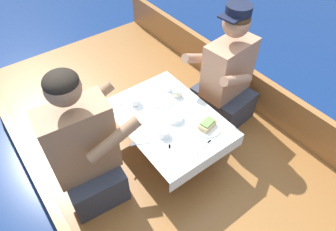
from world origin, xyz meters
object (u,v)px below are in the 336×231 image
(sandwich, at_px, (207,124))
(tin_can, at_px, (177,93))
(person_starboard, at_px, (226,78))
(coffee_cup_starboard, at_px, (136,101))
(coffee_cup_port, at_px, (164,132))
(person_port, at_px, (85,152))

(sandwich, xyz_separation_m, tin_can, (0.04, 0.38, -0.00))
(person_starboard, relative_size, coffee_cup_starboard, 9.82)
(coffee_cup_port, bearing_deg, person_starboard, 12.40)
(coffee_cup_port, bearing_deg, person_port, 162.15)
(coffee_cup_port, relative_size, tin_can, 1.57)
(person_port, bearing_deg, sandwich, -14.28)
(coffee_cup_starboard, bearing_deg, tin_can, -20.90)
(person_starboard, height_order, sandwich, person_starboard)
(coffee_cup_port, height_order, tin_can, tin_can)
(person_port, height_order, person_starboard, person_port)
(person_port, bearing_deg, coffee_cup_port, -12.32)
(coffee_cup_port, xyz_separation_m, tin_can, (0.31, 0.26, -0.00))
(person_port, distance_m, person_starboard, 1.23)
(tin_can, bearing_deg, sandwich, -95.58)
(tin_can, bearing_deg, coffee_cup_port, -140.57)
(person_port, relative_size, coffee_cup_starboard, 10.00)
(coffee_cup_starboard, distance_m, tin_can, 0.32)
(person_starboard, distance_m, coffee_cup_starboard, 0.75)
(coffee_cup_starboard, bearing_deg, coffee_cup_port, -92.18)
(sandwich, distance_m, coffee_cup_starboard, 0.56)
(coffee_cup_starboard, bearing_deg, sandwich, -61.85)
(person_port, height_order, tin_can, person_port)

